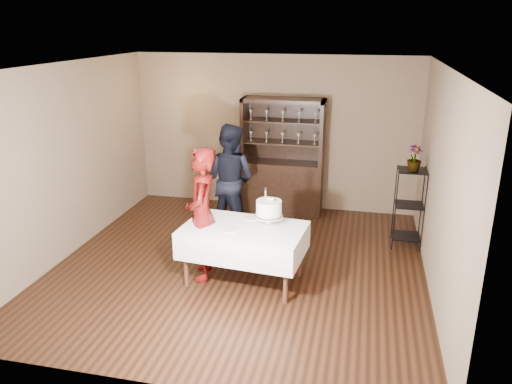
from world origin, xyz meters
TOP-DOWN VIEW (x-y plane):
  - floor at (0.00, 0.00)m, footprint 5.00×5.00m
  - ceiling at (0.00, 0.00)m, footprint 5.00×5.00m
  - back_wall at (0.00, 2.50)m, footprint 5.00×0.02m
  - wall_left at (-2.50, 0.00)m, footprint 0.02×5.00m
  - wall_right at (2.50, 0.00)m, footprint 0.02×5.00m
  - china_hutch at (0.20, 2.25)m, footprint 1.40×0.48m
  - plant_etagere at (2.28, 1.20)m, footprint 0.42×0.42m
  - cake_table at (0.16, -0.41)m, footprint 1.60×1.08m
  - woman at (-0.40, -0.37)m, footprint 0.56×0.72m
  - man at (-0.44, 1.14)m, footprint 1.00×0.87m
  - cake at (0.46, -0.24)m, footprint 0.36×0.36m
  - plate_near at (0.03, -0.54)m, footprint 0.23×0.23m
  - plate_far at (0.21, -0.11)m, footprint 0.23×0.23m
  - potted_plant at (2.28, 1.16)m, footprint 0.28×0.28m

SIDE VIEW (x-z plane):
  - floor at x=0.00m, z-range 0.00..0.00m
  - cake_table at x=0.16m, z-range 0.20..0.96m
  - plant_etagere at x=2.28m, z-range 0.05..1.25m
  - china_hutch at x=0.20m, z-range -0.34..1.66m
  - plate_near at x=0.03m, z-range 0.76..0.78m
  - plate_far at x=0.21m, z-range 0.76..0.78m
  - woman at x=-0.40m, z-range 0.00..1.75m
  - man at x=-0.44m, z-range 0.00..1.76m
  - cake at x=0.46m, z-range 0.71..1.21m
  - back_wall at x=0.00m, z-range 0.00..2.70m
  - wall_left at x=-2.50m, z-range 0.00..2.70m
  - wall_right at x=2.50m, z-range 0.00..2.70m
  - potted_plant at x=2.28m, z-range 1.19..1.56m
  - ceiling at x=0.00m, z-range 2.70..2.70m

